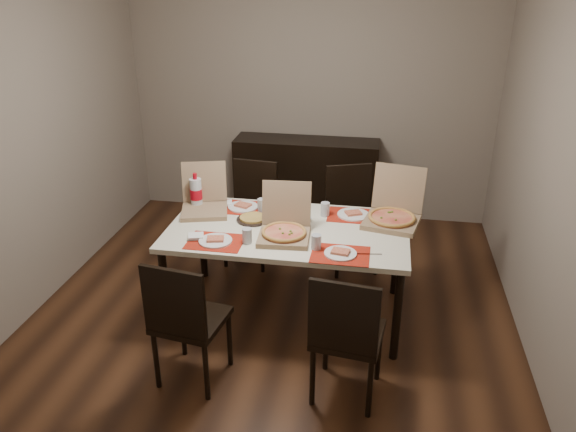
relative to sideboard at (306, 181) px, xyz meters
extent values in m
cube|color=#462715|center=(0.00, -1.78, -0.46)|extent=(3.80, 4.00, 0.02)
cube|color=gray|center=(0.00, 0.23, 0.85)|extent=(3.80, 0.02, 2.60)
cube|color=gray|center=(-1.91, -1.78, 0.85)|extent=(0.02, 4.00, 2.60)
cube|color=gray|center=(1.91, -1.78, 0.85)|extent=(0.02, 4.00, 2.60)
cube|color=black|center=(0.00, 0.00, 0.00)|extent=(1.50, 0.40, 0.90)
cube|color=beige|center=(0.12, -1.80, 0.28)|extent=(1.80, 1.00, 0.04)
cylinder|color=black|center=(-0.72, -2.24, -0.10)|extent=(0.06, 0.06, 0.71)
cylinder|color=black|center=(0.96, -2.24, -0.10)|extent=(0.06, 0.06, 0.71)
cylinder|color=black|center=(-0.72, -1.36, -0.10)|extent=(0.06, 0.06, 0.71)
cylinder|color=black|center=(0.96, -1.36, -0.10)|extent=(0.06, 0.06, 0.71)
cube|color=black|center=(-0.37, -2.66, 0.00)|extent=(0.48, 0.48, 0.04)
cube|color=black|center=(-0.40, -2.85, 0.25)|extent=(0.42, 0.09, 0.46)
cylinder|color=black|center=(-0.58, -2.81, -0.24)|extent=(0.04, 0.04, 0.43)
cylinder|color=black|center=(-0.22, -2.87, -0.24)|extent=(0.04, 0.04, 0.43)
cylinder|color=black|center=(-0.52, -2.46, -0.24)|extent=(0.04, 0.04, 0.43)
cylinder|color=black|center=(-0.17, -2.51, -0.24)|extent=(0.04, 0.04, 0.43)
cube|color=black|center=(0.65, -2.64, 0.00)|extent=(0.47, 0.47, 0.04)
cube|color=black|center=(0.62, -2.83, 0.25)|extent=(0.42, 0.08, 0.46)
cylinder|color=black|center=(0.45, -2.80, -0.24)|extent=(0.04, 0.04, 0.43)
cylinder|color=black|center=(0.80, -2.84, -0.24)|extent=(0.04, 0.04, 0.43)
cylinder|color=black|center=(0.49, -2.44, -0.24)|extent=(0.04, 0.04, 0.43)
cylinder|color=black|center=(0.85, -2.49, -0.24)|extent=(0.04, 0.04, 0.43)
cube|color=black|center=(-0.38, -1.01, 0.00)|extent=(0.46, 0.46, 0.04)
cube|color=black|center=(-0.36, -0.82, 0.25)|extent=(0.42, 0.07, 0.46)
cylinder|color=black|center=(-0.18, -0.85, -0.24)|extent=(0.04, 0.04, 0.43)
cylinder|color=black|center=(-0.54, -0.81, -0.24)|extent=(0.04, 0.04, 0.43)
cylinder|color=black|center=(-0.22, -1.20, -0.24)|extent=(0.04, 0.04, 0.43)
cylinder|color=black|center=(-0.58, -1.17, -0.24)|extent=(0.04, 0.04, 0.43)
cube|color=black|center=(0.56, -0.97, 0.00)|extent=(0.54, 0.54, 0.04)
cube|color=black|center=(0.50, -0.79, 0.25)|extent=(0.41, 0.17, 0.46)
cylinder|color=black|center=(0.67, -0.74, -0.24)|extent=(0.04, 0.04, 0.43)
cylinder|color=black|center=(0.33, -0.86, -0.24)|extent=(0.04, 0.04, 0.43)
cylinder|color=black|center=(0.79, -1.07, -0.24)|extent=(0.04, 0.04, 0.43)
cylinder|color=black|center=(0.45, -1.20, -0.24)|extent=(0.04, 0.04, 0.43)
cube|color=#B41B0C|center=(-0.36, -2.12, 0.30)|extent=(0.40, 0.30, 0.00)
cylinder|color=white|center=(-0.36, -2.12, 0.31)|extent=(0.24, 0.24, 0.01)
cube|color=#DFB06F|center=(-0.36, -2.12, 0.33)|extent=(0.14, 0.11, 0.02)
cylinder|color=#AFB2BB|center=(-0.13, -2.09, 0.36)|extent=(0.07, 0.07, 0.11)
cube|color=#B2B2B7|center=(-0.46, -2.13, 0.30)|extent=(0.20, 0.04, 0.00)
cube|color=white|center=(-0.52, -2.08, 0.31)|extent=(0.13, 0.13, 0.02)
cube|color=#B41B0C|center=(0.54, -2.16, 0.30)|extent=(0.40, 0.30, 0.00)
cylinder|color=white|center=(0.54, -2.16, 0.31)|extent=(0.22, 0.22, 0.01)
cube|color=#DFB06F|center=(0.54, -2.16, 0.33)|extent=(0.13, 0.11, 0.02)
cylinder|color=#AFB2BB|center=(0.37, -2.10, 0.36)|extent=(0.07, 0.07, 0.11)
cube|color=#B2B2B7|center=(0.73, -2.12, 0.30)|extent=(0.20, 0.04, 0.00)
cube|color=#B41B0C|center=(-0.31, -1.49, 0.30)|extent=(0.40, 0.30, 0.00)
cylinder|color=white|center=(-0.31, -1.49, 0.31)|extent=(0.24, 0.24, 0.01)
cube|color=#DFB06F|center=(-0.31, -1.49, 0.33)|extent=(0.14, 0.13, 0.02)
cylinder|color=#AFB2BB|center=(-0.14, -1.54, 0.36)|extent=(0.07, 0.07, 0.11)
cube|color=#B2B2B7|center=(-0.49, -1.50, 0.30)|extent=(0.20, 0.04, 0.00)
cube|color=white|center=(-0.47, -1.45, 0.31)|extent=(0.13, 0.13, 0.02)
cube|color=#B41B0C|center=(0.59, -1.49, 0.30)|extent=(0.40, 0.30, 0.00)
cylinder|color=white|center=(0.59, -1.49, 0.31)|extent=(0.25, 0.25, 0.01)
cube|color=#DFB06F|center=(0.59, -1.49, 0.33)|extent=(0.15, 0.13, 0.02)
cylinder|color=#AFB2BB|center=(0.37, -1.53, 0.36)|extent=(0.07, 0.07, 0.11)
cube|color=#B2B2B7|center=(0.71, -1.46, 0.30)|extent=(0.20, 0.04, 0.00)
cube|color=white|center=(0.18, -1.88, 0.31)|extent=(0.14, 0.14, 0.02)
cube|color=#896D4F|center=(0.12, -1.98, 0.32)|extent=(0.39, 0.39, 0.04)
cube|color=#896D4F|center=(0.11, -1.80, 0.50)|extent=(0.37, 0.11, 0.33)
cylinder|color=#DFB06F|center=(0.12, -1.98, 0.35)|extent=(0.33, 0.33, 0.02)
cube|color=#896D4F|center=(0.89, -1.59, 0.32)|extent=(0.47, 0.47, 0.04)
cube|color=#896D4F|center=(0.93, -1.40, 0.52)|extent=(0.41, 0.17, 0.36)
cylinder|color=#DFB06F|center=(0.89, -1.59, 0.35)|extent=(0.40, 0.40, 0.02)
cube|color=#896D4F|center=(-0.59, -1.63, 0.32)|extent=(0.44, 0.44, 0.04)
cube|color=#896D4F|center=(-0.64, -1.46, 0.50)|extent=(0.37, 0.17, 0.32)
cylinder|color=black|center=(-0.18, -1.71, 0.31)|extent=(0.25, 0.25, 0.01)
cylinder|color=tan|center=(-0.18, -1.71, 0.32)|extent=(0.20, 0.20, 0.02)
imported|color=white|center=(0.23, -1.66, 0.31)|extent=(0.12, 0.12, 0.03)
cylinder|color=silver|center=(-0.68, -1.54, 0.42)|extent=(0.10, 0.10, 0.25)
cylinder|color=#B60817|center=(-0.68, -1.54, 0.42)|extent=(0.10, 0.10, 0.09)
cylinder|color=#B60817|center=(-0.68, -1.54, 0.57)|extent=(0.03, 0.03, 0.05)
camera|label=1|loc=(0.77, -5.56, 2.13)|focal=35.00mm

